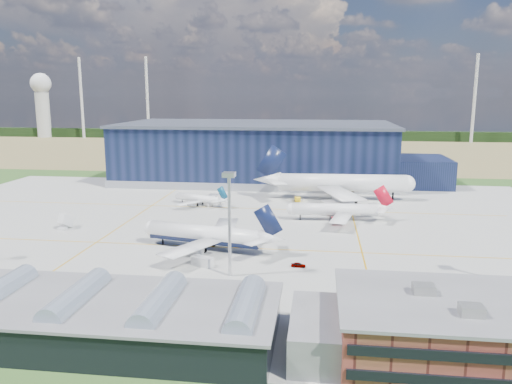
{
  "coord_description": "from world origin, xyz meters",
  "views": [
    {
      "loc": [
        28.83,
        -131.96,
        39.32
      ],
      "look_at": [
        9.91,
        15.42,
        9.84
      ],
      "focal_mm": 35.0,
      "sensor_mm": 36.0,
      "label": 1
    }
  ],
  "objects_px": {
    "ops_building": "(494,332)",
    "airliner_navy": "(204,225)",
    "gse_cart_a": "(260,216)",
    "gse_cart_b": "(208,205)",
    "car_b": "(154,304)",
    "airliner_regional": "(198,195)",
    "gse_van_a": "(202,261)",
    "light_mast_center": "(229,207)",
    "gse_tug_c": "(298,199)",
    "car_a": "(298,265)",
    "airstair": "(66,223)",
    "airliner_red": "(335,203)",
    "airliner_widebody": "(342,174)",
    "gse_van_c": "(463,314)",
    "hangar": "(263,155)"
  },
  "relations": [
    {
      "from": "airliner_navy",
      "to": "gse_van_a",
      "type": "bearing_deg",
      "value": 113.19
    },
    {
      "from": "gse_cart_a",
      "to": "gse_cart_b",
      "type": "bearing_deg",
      "value": 127.84
    },
    {
      "from": "gse_van_a",
      "to": "gse_tug_c",
      "type": "xyz_separation_m",
      "value": [
        18.66,
        73.6,
        -0.4
      ]
    },
    {
      "from": "ops_building",
      "to": "car_b",
      "type": "bearing_deg",
      "value": 167.94
    },
    {
      "from": "light_mast_center",
      "to": "airliner_red",
      "type": "distance_m",
      "value": 58.07
    },
    {
      "from": "airliner_red",
      "to": "gse_cart_b",
      "type": "bearing_deg",
      "value": -22.6
    },
    {
      "from": "airstair",
      "to": "light_mast_center",
      "type": "bearing_deg",
      "value": -18.39
    },
    {
      "from": "light_mast_center",
      "to": "airstair",
      "type": "distance_m",
      "value": 65.29
    },
    {
      "from": "airstair",
      "to": "airliner_navy",
      "type": "bearing_deg",
      "value": -5.56
    },
    {
      "from": "gse_cart_b",
      "to": "gse_van_a",
      "type": "bearing_deg",
      "value": -123.08
    },
    {
      "from": "gse_tug_c",
      "to": "airliner_navy",
      "type": "bearing_deg",
      "value": -115.72
    },
    {
      "from": "ops_building",
      "to": "car_b",
      "type": "height_order",
      "value": "ops_building"
    },
    {
      "from": "airliner_navy",
      "to": "airliner_red",
      "type": "distance_m",
      "value": 47.91
    },
    {
      "from": "airliner_widebody",
      "to": "gse_van_c",
      "type": "bearing_deg",
      "value": -82.94
    },
    {
      "from": "gse_van_a",
      "to": "gse_cart_b",
      "type": "bearing_deg",
      "value": 37.45
    },
    {
      "from": "gse_cart_a",
      "to": "car_b",
      "type": "distance_m",
      "value": 71.16
    },
    {
      "from": "ops_building",
      "to": "airliner_widebody",
      "type": "height_order",
      "value": "airliner_widebody"
    },
    {
      "from": "light_mast_center",
      "to": "gse_van_a",
      "type": "distance_m",
      "value": 17.09
    },
    {
      "from": "airliner_navy",
      "to": "airliner_widebody",
      "type": "bearing_deg",
      "value": -106.72
    },
    {
      "from": "gse_tug_c",
      "to": "airstair",
      "type": "height_order",
      "value": "airstair"
    },
    {
      "from": "light_mast_center",
      "to": "car_a",
      "type": "relative_size",
      "value": 6.86
    },
    {
      "from": "gse_van_a",
      "to": "airstair",
      "type": "height_order",
      "value": "airstair"
    },
    {
      "from": "ops_building",
      "to": "airstair",
      "type": "height_order",
      "value": "ops_building"
    },
    {
      "from": "gse_cart_a",
      "to": "car_a",
      "type": "height_order",
      "value": "gse_cart_a"
    },
    {
      "from": "airliner_navy",
      "to": "gse_cart_b",
      "type": "height_order",
      "value": "airliner_navy"
    },
    {
      "from": "light_mast_center",
      "to": "gse_tug_c",
      "type": "bearing_deg",
      "value": 81.99
    },
    {
      "from": "car_a",
      "to": "gse_van_a",
      "type": "bearing_deg",
      "value": 97.96
    },
    {
      "from": "gse_cart_a",
      "to": "car_b",
      "type": "bearing_deg",
      "value": -116.42
    },
    {
      "from": "light_mast_center",
      "to": "gse_cart_b",
      "type": "bearing_deg",
      "value": 106.62
    },
    {
      "from": "airliner_regional",
      "to": "gse_van_a",
      "type": "relative_size",
      "value": 4.58
    },
    {
      "from": "light_mast_center",
      "to": "gse_tug_c",
      "type": "relative_size",
      "value": 6.97
    },
    {
      "from": "ops_building",
      "to": "airliner_navy",
      "type": "xyz_separation_m",
      "value": [
        -54.86,
        48.0,
        1.59
      ]
    },
    {
      "from": "ops_building",
      "to": "airliner_regional",
      "type": "distance_m",
      "value": 119.64
    },
    {
      "from": "airliner_navy",
      "to": "gse_cart_b",
      "type": "xyz_separation_m",
      "value": [
        -9.99,
        48.47,
        -5.71
      ]
    },
    {
      "from": "ops_building",
      "to": "hangar",
      "type": "bearing_deg",
      "value": 108.63
    },
    {
      "from": "light_mast_center",
      "to": "airliner_widebody",
      "type": "distance_m",
      "value": 88.77
    },
    {
      "from": "airliner_widebody",
      "to": "gse_tug_c",
      "type": "relative_size",
      "value": 18.31
    },
    {
      "from": "airliner_regional",
      "to": "gse_cart_a",
      "type": "distance_m",
      "value": 28.98
    },
    {
      "from": "gse_cart_a",
      "to": "gse_van_c",
      "type": "height_order",
      "value": "gse_van_c"
    },
    {
      "from": "gse_cart_b",
      "to": "gse_van_c",
      "type": "relative_size",
      "value": 0.63
    },
    {
      "from": "light_mast_center",
      "to": "airliner_regional",
      "type": "xyz_separation_m",
      "value": [
        -23.7,
        67.94,
        -11.57
      ]
    },
    {
      "from": "airliner_red",
      "to": "gse_van_a",
      "type": "height_order",
      "value": "airliner_red"
    },
    {
      "from": "airliner_navy",
      "to": "gse_cart_b",
      "type": "relative_size",
      "value": 12.64
    },
    {
      "from": "airliner_red",
      "to": "airliner_regional",
      "type": "bearing_deg",
      "value": -22.8
    },
    {
      "from": "airliner_navy",
      "to": "airliner_red",
      "type": "bearing_deg",
      "value": -122.14
    },
    {
      "from": "car_a",
      "to": "gse_van_c",
      "type": "bearing_deg",
      "value": -125.12
    },
    {
      "from": "airliner_navy",
      "to": "car_b",
      "type": "relative_size",
      "value": 9.56
    },
    {
      "from": "airliner_navy",
      "to": "gse_tug_c",
      "type": "height_order",
      "value": "airliner_navy"
    },
    {
      "from": "gse_tug_c",
      "to": "car_b",
      "type": "relative_size",
      "value": 0.81
    },
    {
      "from": "ops_building",
      "to": "car_b",
      "type": "xyz_separation_m",
      "value": [
        -56.2,
        12.0,
        -4.12
      ]
    }
  ]
}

